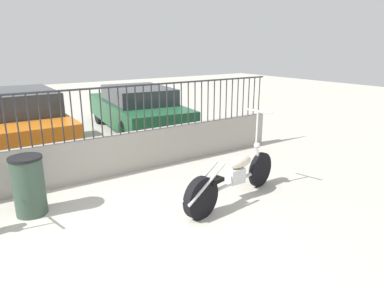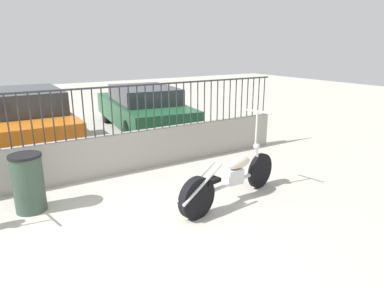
{
  "view_description": "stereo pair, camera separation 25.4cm",
  "coord_description": "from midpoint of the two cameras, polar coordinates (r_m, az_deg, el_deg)",
  "views": [
    {
      "loc": [
        -1.11,
        -3.35,
        2.42
      ],
      "look_at": [
        2.21,
        1.56,
        0.7
      ],
      "focal_mm": 32.0,
      "sensor_mm": 36.0,
      "label": 1
    },
    {
      "loc": [
        -0.9,
        -3.49,
        2.42
      ],
      "look_at": [
        2.21,
        1.56,
        0.7
      ],
      "focal_mm": 32.0,
      "sensor_mm": 36.0,
      "label": 2
    }
  ],
  "objects": [
    {
      "name": "ground_plane",
      "position": [
        4.31,
        -13.29,
        -18.48
      ],
      "size": [
        40.0,
        40.0,
        0.0
      ],
      "primitive_type": "plane",
      "color": "#B7B2A5"
    },
    {
      "name": "low_wall",
      "position": [
        6.49,
        -21.11,
        -3.18
      ],
      "size": [
        10.05,
        0.18,
        0.78
      ],
      "color": "#9E998E",
      "rests_on": "ground_plane"
    },
    {
      "name": "fence_railing",
      "position": [
        6.25,
        -22.01,
        5.35
      ],
      "size": [
        10.05,
        0.04,
        0.92
      ],
      "color": "#2D2D33",
      "rests_on": "low_wall"
    },
    {
      "name": "motorcycle_silver",
      "position": [
        5.42,
        7.25,
        -6.02
      ],
      "size": [
        2.21,
        0.75,
        1.4
      ],
      "rotation": [
        0.0,
        0.0,
        0.23
      ],
      "color": "black",
      "rests_on": "ground_plane"
    },
    {
      "name": "trash_bin",
      "position": [
        5.61,
        -24.45,
        -5.94
      ],
      "size": [
        0.46,
        0.46,
        0.89
      ],
      "color": "#334738",
      "rests_on": "ground_plane"
    },
    {
      "name": "car_orange",
      "position": [
        9.22,
        -25.47,
        3.92
      ],
      "size": [
        1.83,
        4.59,
        1.42
      ],
      "rotation": [
        0.0,
        0.0,
        1.57
      ],
      "color": "black",
      "rests_on": "ground_plane"
    },
    {
      "name": "car_green",
      "position": [
        10.09,
        -7.49,
        5.99
      ],
      "size": [
        2.23,
        4.76,
        1.29
      ],
      "rotation": [
        0.0,
        0.0,
        1.46
      ],
      "color": "black",
      "rests_on": "ground_plane"
    }
  ]
}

